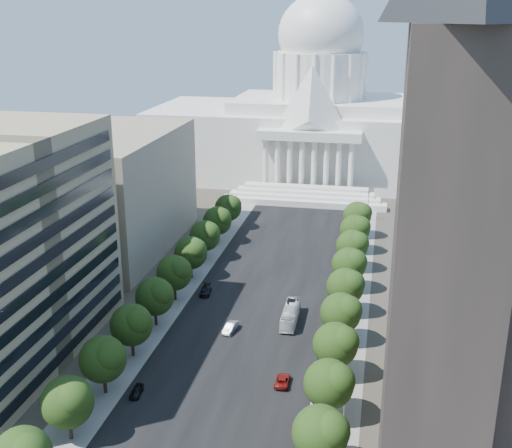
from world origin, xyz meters
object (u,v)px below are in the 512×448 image
Objects in this scene: car_silver at (230,328)px; city_bus at (290,314)px; car_red at (283,381)px; car_dark_a at (137,391)px; car_dark_b at (206,291)px.

city_bus is at bearing 38.00° from car_silver.
city_bus is at bearing -85.80° from car_red.
car_dark_a is at bearing -104.31° from car_silver.
car_red is (22.63, 7.68, 0.02)m from car_dark_a.
car_dark_b is at bearing 85.01° from car_dark_a.
car_dark_a is at bearing -124.97° from city_bus.
city_bus reaches higher than car_red.
car_red is at bearing -61.75° from car_dark_b.
car_dark_b is (-22.19, 31.97, 0.09)m from car_red.
car_dark_b is (-9.38, 15.73, -0.04)m from car_silver.
car_dark_a is 0.79× the size of car_silver.
car_silver is 18.31m from car_dark_b.
car_silver is 12.48m from city_bus.
car_red is 22.58m from city_bus.
car_red is 0.42× the size of city_bus.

